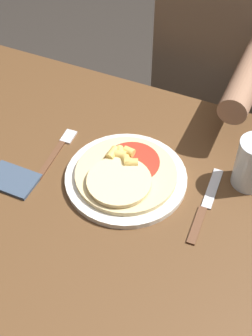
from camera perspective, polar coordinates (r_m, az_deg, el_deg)
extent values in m
cube|color=brown|center=(1.04, 0.46, -4.69)|extent=(1.27, 0.80, 0.03)
cylinder|color=brown|center=(1.73, -12.59, 2.14)|extent=(0.06, 0.06, 0.72)
cylinder|color=silver|center=(1.07, 0.00, -1.20)|extent=(0.28, 0.28, 0.01)
cylinder|color=#E0C689|center=(1.06, 0.00, -0.73)|extent=(0.23, 0.23, 0.01)
cylinder|color=#B22D1E|center=(1.08, 0.76, 0.79)|extent=(0.13, 0.13, 0.00)
cylinder|color=beige|center=(1.03, -0.85, -1.62)|extent=(0.14, 0.14, 0.01)
cylinder|color=#E5BC5B|center=(1.07, -0.69, 1.64)|extent=(0.03, 0.02, 0.02)
cylinder|color=#E5BC5B|center=(1.08, -1.68, 1.78)|extent=(0.02, 0.03, 0.02)
cylinder|color=#E5BC5B|center=(1.08, -0.73, 2.04)|extent=(0.03, 0.03, 0.02)
cylinder|color=#E5BC5B|center=(1.06, 0.06, 0.88)|extent=(0.03, 0.03, 0.02)
cylinder|color=#E5BC5B|center=(1.08, 0.37, 2.02)|extent=(0.03, 0.02, 0.02)
cylinder|color=#E5BC5B|center=(1.06, 0.62, 0.66)|extent=(0.04, 0.03, 0.02)
cube|color=brown|center=(1.13, -9.18, 1.02)|extent=(0.02, 0.13, 0.00)
cube|color=silver|center=(1.18, -7.03, 3.83)|extent=(0.03, 0.05, 0.00)
cube|color=brown|center=(1.00, 8.66, -6.84)|extent=(0.02, 0.10, 0.00)
cube|color=silver|center=(1.07, 10.50, -2.44)|extent=(0.03, 0.12, 0.00)
cube|color=#38475B|center=(1.10, -13.68, -1.39)|extent=(0.11, 0.08, 0.01)
cylinder|color=#2D2D38|center=(1.84, 6.89, 0.84)|extent=(0.11, 0.11, 0.46)
cylinder|color=#2D2D38|center=(1.82, 12.02, -0.80)|extent=(0.11, 0.11, 0.46)
cube|color=#75604C|center=(1.50, 11.84, 13.23)|extent=(0.39, 0.22, 0.55)
cylinder|color=#8E664C|center=(1.20, 14.69, 10.80)|extent=(0.07, 0.30, 0.07)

